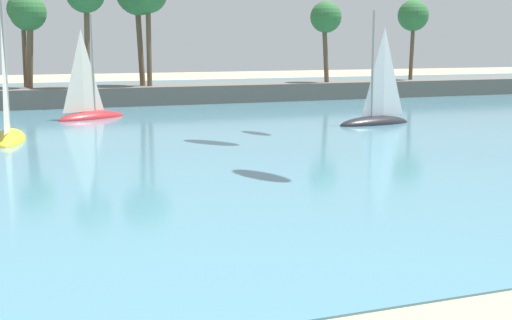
% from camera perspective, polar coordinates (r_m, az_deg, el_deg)
% --- Properties ---
extents(sea, '(220.00, 93.61, 0.06)m').
position_cam_1_polar(sea, '(59.94, -16.68, 3.65)').
color(sea, teal).
rests_on(sea, ground).
extents(palm_headland, '(108.03, 6.19, 12.75)m').
position_cam_1_polar(palm_headland, '(66.58, -15.53, 6.77)').
color(palm_headland, '#605B54').
rests_on(palm_headland, ground).
extents(sailboat_mid_bay, '(2.57, 6.42, 9.06)m').
position_cam_1_polar(sailboat_mid_bay, '(44.25, -19.78, 2.57)').
color(sailboat_mid_bay, yellow).
rests_on(sailboat_mid_bay, sea).
extents(sailboat_toward_headland, '(6.16, 2.56, 8.67)m').
position_cam_1_polar(sailboat_toward_headland, '(50.89, 9.88, 3.82)').
color(sailboat_toward_headland, black).
rests_on(sailboat_toward_headland, sea).
extents(sailboat_far_left, '(6.05, 4.28, 8.55)m').
position_cam_1_polar(sailboat_far_left, '(55.28, -13.54, 4.14)').
color(sailboat_far_left, red).
rests_on(sailboat_far_left, sea).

